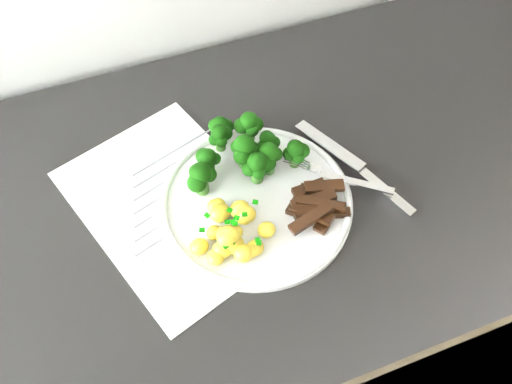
% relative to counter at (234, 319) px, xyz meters
% --- Properties ---
extents(counter, '(2.36, 0.59, 0.88)m').
position_rel_counter_xyz_m(counter, '(0.00, 0.00, 0.00)').
color(counter, black).
rests_on(counter, ground).
extents(recipe_paper, '(0.31, 0.37, 0.00)m').
position_rel_counter_xyz_m(recipe_paper, '(-0.07, 0.01, 0.44)').
color(recipe_paper, white).
rests_on(recipe_paper, counter).
extents(plate, '(0.26, 0.26, 0.02)m').
position_rel_counter_xyz_m(plate, '(0.04, -0.03, 0.45)').
color(plate, white).
rests_on(plate, counter).
extents(broccoli, '(0.18, 0.12, 0.07)m').
position_rel_counter_xyz_m(broccoli, '(0.05, 0.04, 0.49)').
color(broccoli, '#315D20').
rests_on(broccoli, plate).
extents(potatoes, '(0.11, 0.10, 0.04)m').
position_rel_counter_xyz_m(potatoes, '(-0.01, -0.07, 0.47)').
color(potatoes, yellow).
rests_on(potatoes, plate).
extents(beef_strips, '(0.10, 0.08, 0.03)m').
position_rel_counter_xyz_m(beef_strips, '(0.11, -0.07, 0.46)').
color(beef_strips, black).
rests_on(beef_strips, plate).
extents(fork, '(0.12, 0.12, 0.01)m').
position_rel_counter_xyz_m(fork, '(0.16, -0.04, 0.46)').
color(fork, silver).
rests_on(fork, plate).
extents(knife, '(0.10, 0.21, 0.02)m').
position_rel_counter_xyz_m(knife, '(0.20, -0.04, 0.45)').
color(knife, silver).
rests_on(knife, plate).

